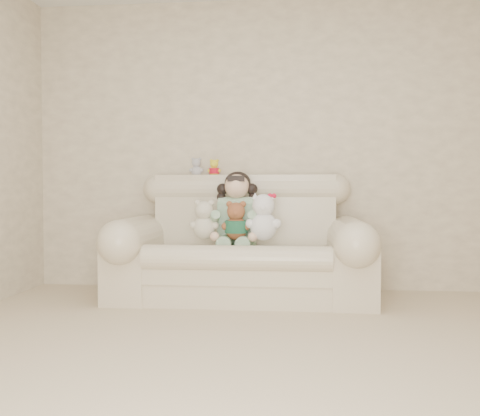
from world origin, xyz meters
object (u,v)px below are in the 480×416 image
sofa (241,236)px  cream_teddy (204,216)px  seated_child (237,208)px  white_cat (264,212)px  brown_teddy (236,217)px

sofa → cream_teddy: sofa is taller
seated_child → white_cat: (0.23, -0.22, -0.02)m
brown_teddy → cream_teddy: size_ratio=0.97×
seated_child → brown_teddy: seated_child is taller
brown_teddy → cream_teddy: cream_teddy is taller
seated_child → brown_teddy: 0.21m
brown_teddy → white_cat: white_cat is taller
seated_child → cream_teddy: bearing=-138.1°
brown_teddy → seated_child: bearing=90.5°
sofa → white_cat: sofa is taller
white_cat → sofa: bearing=127.0°
brown_teddy → sofa: bearing=73.2°
sofa → seated_child: seated_child is taller
brown_teddy → white_cat: 0.22m
sofa → cream_teddy: 0.35m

